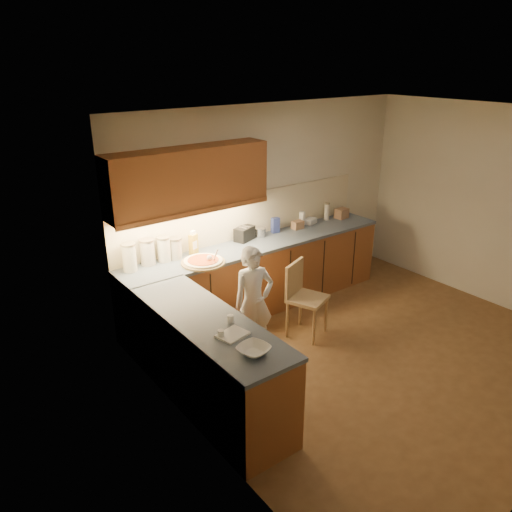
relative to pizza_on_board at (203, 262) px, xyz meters
The scene contains 24 objects.
room 2.14m from the pizza_on_board, 49.89° to the right, with size 4.54×4.50×2.62m.
l_counter 0.68m from the pizza_on_board, 38.00° to the right, with size 3.77×2.62×0.92m.
backsplash 1.06m from the pizza_on_board, 25.65° to the left, with size 3.75×0.02×0.58m, color beige.
upper_cabinets 0.95m from the pizza_on_board, 85.23° to the left, with size 1.95×0.36×0.73m.
pizza_on_board is the anchor object (origin of this frame).
child 0.78m from the pizza_on_board, 73.35° to the right, with size 0.47×0.31×1.28m, color white.
wooden_chair 1.22m from the pizza_on_board, 36.34° to the right, with size 0.53×0.53×0.90m.
mixing_bowl 1.95m from the pizza_on_board, 109.49° to the right, with size 0.25×0.25×0.06m, color white.
canister_a 0.83m from the pizza_on_board, 158.38° to the left, with size 0.16×0.16×0.32m.
canister_b 0.64m from the pizza_on_board, 145.74° to the left, with size 0.17×0.17×0.31m.
canister_c 0.48m from the pizza_on_board, 134.41° to the left, with size 0.16×0.16×0.30m.
canister_d 0.38m from the pizza_on_board, 119.30° to the left, with size 0.16×0.16×0.26m.
oil_jug 0.35m from the pizza_on_board, 79.23° to the left, with size 0.12×0.10×0.29m.
toaster 0.90m from the pizza_on_board, 22.61° to the left, with size 0.31×0.24×0.18m.
steel_pot 1.12m from the pizza_on_board, 17.41° to the left, with size 0.16×0.16×0.12m.
blue_box 1.38m from the pizza_on_board, 14.36° to the left, with size 0.10×0.07×0.20m, color navy.
card_box_a 1.70m from the pizza_on_board, ahead, with size 0.15×0.11×0.11m, color #9F7556.
white_bottle 1.87m from the pizza_on_board, 11.13° to the left, with size 0.06×0.06×0.19m, color white.
flat_pack 2.00m from the pizza_on_board, ahead, with size 0.18×0.13×0.07m, color silver.
tall_jar 2.31m from the pizza_on_board, ahead, with size 0.08×0.08×0.25m.
card_box_b 2.53m from the pizza_on_board, ahead, with size 0.18×0.14×0.14m, color #A17757.
dough_cloth 1.64m from the pizza_on_board, 112.66° to the right, with size 0.25×0.19×0.02m, color silver.
spice_jar_a 1.66m from the pizza_on_board, 116.20° to the right, with size 0.06×0.06×0.07m, color white.
spice_jar_b 1.42m from the pizza_on_board, 111.59° to the right, with size 0.06×0.06×0.08m, color white.
Camera 1 is at (-3.98, -3.04, 3.14)m, focal length 35.00 mm.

